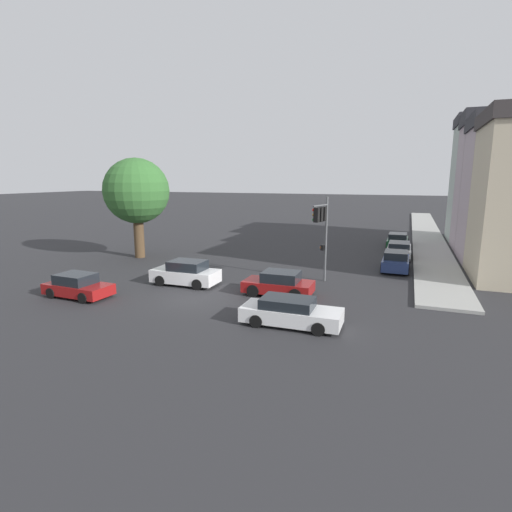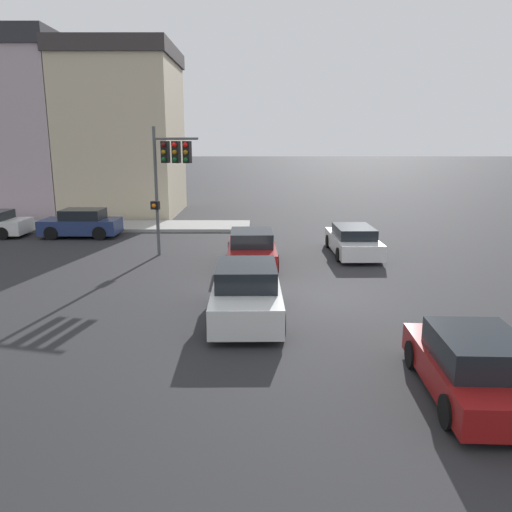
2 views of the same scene
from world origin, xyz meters
name	(u,v)px [view 1 (image 1 of 2)]	position (x,y,z in m)	size (l,w,h in m)	color
ground_plane	(193,298)	(0.00, 0.00, 0.00)	(300.00, 300.00, 0.00)	#28282B
sidewalk_strip	(427,234)	(13.39, 32.55, 0.09)	(3.24, 60.00, 0.18)	#9E9E99
rowhouse_backdrop	(510,186)	(18.99, 20.26, 6.05)	(8.25, 25.12, 13.05)	beige
street_tree	(136,192)	(-10.20, 8.82, 5.59)	(5.41, 5.41, 8.35)	#4C3823
traffic_signal	(321,222)	(6.03, 5.80, 3.95)	(0.70, 2.15, 5.52)	#515456
crossing_car_0	(186,273)	(-1.87, 2.43, 0.73)	(4.25, 2.04, 1.56)	silver
crossing_car_1	(279,284)	(4.37, 2.33, 0.67)	(4.02, 2.07, 1.40)	maroon
crossing_car_2	(290,312)	(6.34, -2.12, 0.62)	(4.63, 1.93, 1.29)	silver
crossing_car_3	(78,286)	(-6.29, -2.12, 0.63)	(3.95, 2.01, 1.34)	maroon
parked_car_0	(396,261)	(10.51, 11.32, 0.70)	(1.95, 3.99, 1.46)	navy
parked_car_1	(399,250)	(10.60, 16.48, 0.66)	(2.00, 4.52, 1.37)	silver
parked_car_2	(398,240)	(10.34, 22.27, 0.65)	(2.03, 4.49, 1.36)	#194728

